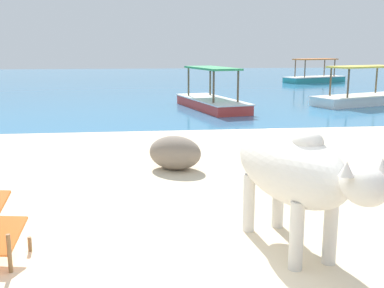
{
  "coord_description": "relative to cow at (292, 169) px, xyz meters",
  "views": [
    {
      "loc": [
        -0.51,
        -3.43,
        1.89
      ],
      "look_at": [
        0.26,
        3.0,
        0.55
      ],
      "focal_mm": 43.58,
      "sensor_mm": 36.0,
      "label": 1
    }
  ],
  "objects": [
    {
      "name": "sand_beach",
      "position": [
        -0.88,
        -0.53,
        -0.79
      ],
      "size": [
        18.0,
        14.0,
        0.04
      ],
      "primitive_type": "cube",
      "color": "beige",
      "rests_on": "ground"
    },
    {
      "name": "water_surface",
      "position": [
        -0.88,
        21.47,
        -0.81
      ],
      "size": [
        60.0,
        36.0,
        0.03
      ],
      "primitive_type": "cube",
      "color": "teal",
      "rests_on": "ground"
    },
    {
      "name": "cow",
      "position": [
        0.0,
        0.0,
        0.0
      ],
      "size": [
        0.95,
        2.1,
        1.17
      ],
      "rotation": [
        0.0,
        0.0,
        4.93
      ],
      "color": "beige",
      "rests_on": "sand_beach"
    },
    {
      "name": "shore_rock_medium",
      "position": [
        -0.82,
        3.03,
        -0.51
      ],
      "size": [
        1.05,
        0.99,
        0.52
      ],
      "primitive_type": "ellipsoid",
      "rotation": [
        0.0,
        0.0,
        2.54
      ],
      "color": "gray",
      "rests_on": "sand_beach"
    },
    {
      "name": "boat_white",
      "position": [
        6.14,
        10.86,
        -0.52
      ],
      "size": [
        3.84,
        2.4,
        1.29
      ],
      "rotation": [
        0.0,
        0.0,
        0.37
      ],
      "color": "white",
      "rests_on": "water_surface"
    },
    {
      "name": "boat_teal",
      "position": [
        8.44,
        21.01,
        -0.52
      ],
      "size": [
        3.84,
        2.45,
        1.29
      ],
      "rotation": [
        0.0,
        0.0,
        0.39
      ],
      "color": "teal",
      "rests_on": "water_surface"
    },
    {
      "name": "boat_red",
      "position": [
        0.95,
        10.37,
        -0.52
      ],
      "size": [
        1.95,
        3.84,
        1.29
      ],
      "rotation": [
        0.0,
        0.0,
        4.94
      ],
      "color": "#C63833",
      "rests_on": "water_surface"
    }
  ]
}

